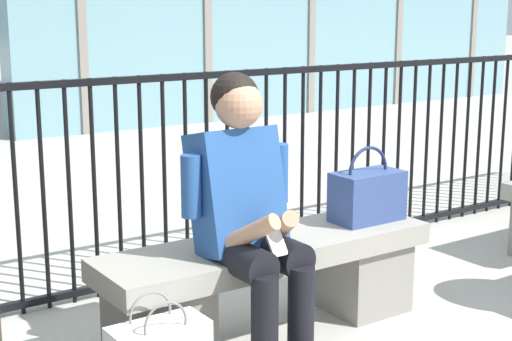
% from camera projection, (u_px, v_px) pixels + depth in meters
% --- Properties ---
extents(ground_plane, '(60.00, 60.00, 0.00)m').
position_uv_depth(ground_plane, '(268.00, 333.00, 3.58)').
color(ground_plane, '#B2ADA3').
extents(stone_bench, '(1.60, 0.44, 0.45)m').
position_uv_depth(stone_bench, '(268.00, 277.00, 3.52)').
color(stone_bench, gray).
rests_on(stone_bench, ground).
extents(seated_person_with_phone, '(0.52, 0.66, 1.21)m').
position_uv_depth(seated_person_with_phone, '(248.00, 209.00, 3.23)').
color(seated_person_with_phone, black).
rests_on(seated_person_with_phone, ground).
extents(handbag_on_bench, '(0.35, 0.19, 0.37)m').
position_uv_depth(handbag_on_bench, '(367.00, 195.00, 3.77)').
color(handbag_on_bench, '#33477F').
rests_on(handbag_on_bench, stone_bench).
extents(plaza_railing, '(8.59, 0.04, 1.13)m').
position_uv_depth(plaza_railing, '(175.00, 178.00, 4.16)').
color(plaza_railing, black).
rests_on(plaza_railing, ground).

